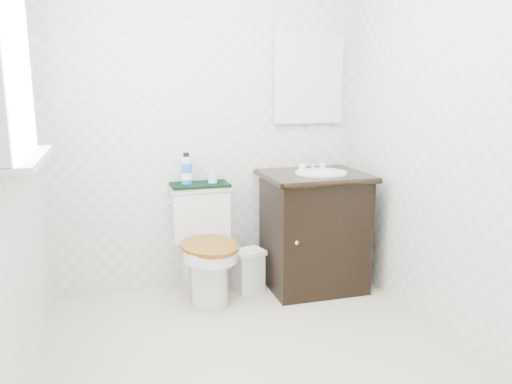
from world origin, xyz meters
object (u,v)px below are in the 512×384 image
mouthwash_bottle (187,169)px  vanity (314,228)px  toilet (204,249)px  trash_bin (249,270)px  cup (213,177)px

mouthwash_bottle → vanity: bearing=-13.7°
toilet → trash_bin: size_ratio=2.50×
vanity → cup: bearing=164.6°
mouthwash_bottle → cup: size_ratio=2.65×
mouthwash_bottle → cup: 0.18m
vanity → mouthwash_bottle: bearing=166.3°
trash_bin → cup: size_ratio=3.71×
trash_bin → mouthwash_bottle: size_ratio=1.40×
toilet → cup: bearing=52.8°
toilet → vanity: bearing=-5.0°
trash_bin → mouthwash_bottle: mouthwash_bottle is taller
toilet → vanity: size_ratio=0.80×
vanity → trash_bin: 0.54m
toilet → mouthwash_bottle: size_ratio=3.51×
toilet → vanity: vanity is taller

